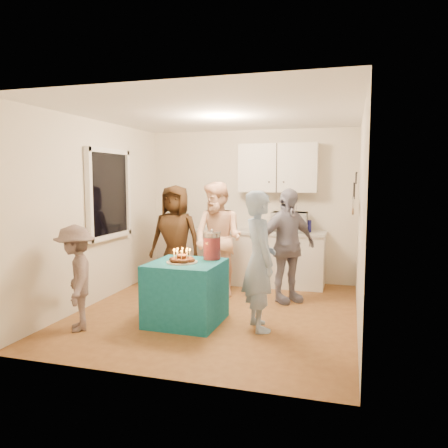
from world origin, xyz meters
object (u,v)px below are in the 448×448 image
(party_table, at_px, (186,292))
(microwave, at_px, (289,222))
(counter, at_px, (258,259))
(man_birthday, at_px, (259,261))
(child_near_left, at_px, (76,278))
(punch_jar, at_px, (212,246))
(woman_back_center, at_px, (218,239))
(woman_back_right, at_px, (287,246))
(woman_back_left, at_px, (176,238))

(party_table, bearing_deg, microwave, 66.34)
(party_table, bearing_deg, counter, 78.68)
(counter, bearing_deg, man_birthday, -77.74)
(child_near_left, bearing_deg, counter, 114.59)
(counter, distance_m, man_birthday, 2.25)
(punch_jar, bearing_deg, party_table, -133.09)
(punch_jar, bearing_deg, woman_back_center, 102.85)
(child_near_left, bearing_deg, party_table, 81.71)
(man_birthday, bearing_deg, party_table, 64.00)
(counter, height_order, punch_jar, punch_jar)
(microwave, distance_m, man_birthday, 2.18)
(counter, bearing_deg, woman_back_center, -116.22)
(party_table, bearing_deg, woman_back_right, 50.23)
(woman_back_center, bearing_deg, counter, 83.13)
(punch_jar, bearing_deg, woman_back_left, 129.97)
(woman_back_left, bearing_deg, party_table, -62.84)
(counter, distance_m, party_table, 2.25)
(punch_jar, height_order, child_near_left, child_near_left)
(microwave, relative_size, party_table, 0.68)
(man_birthday, xyz_separation_m, woman_back_left, (-1.64, 1.40, 0.02))
(man_birthday, relative_size, woman_back_right, 1.00)
(counter, relative_size, punch_jar, 6.47)
(party_table, height_order, woman_back_right, woman_back_right)
(man_birthday, height_order, woman_back_center, woman_back_center)
(child_near_left, bearing_deg, microwave, 107.11)
(woman_back_center, bearing_deg, man_birthday, -35.65)
(microwave, height_order, man_birthday, man_birthday)
(counter, relative_size, man_birthday, 1.34)
(child_near_left, bearing_deg, punch_jar, 85.94)
(punch_jar, bearing_deg, counter, 84.38)
(man_birthday, relative_size, woman_back_center, 0.95)
(woman_back_left, height_order, child_near_left, woman_back_left)
(counter, distance_m, child_near_left, 3.22)
(microwave, distance_m, party_table, 2.50)
(man_birthday, bearing_deg, child_near_left, 78.85)
(woman_back_left, relative_size, child_near_left, 1.34)
(counter, xyz_separation_m, woman_back_center, (-0.43, -0.88, 0.43))
(counter, bearing_deg, woman_back_left, -147.00)
(counter, height_order, microwave, microwave)
(woman_back_left, height_order, woman_back_right, woman_back_left)
(microwave, xyz_separation_m, punch_jar, (-0.71, -1.93, -0.14))
(man_birthday, relative_size, child_near_left, 1.32)
(counter, xyz_separation_m, woman_back_left, (-1.17, -0.76, 0.41))
(counter, xyz_separation_m, man_birthday, (0.47, -2.17, 0.39))
(woman_back_right, bearing_deg, counter, 79.50)
(woman_back_center, height_order, child_near_left, woman_back_center)
(microwave, relative_size, punch_jar, 1.69)
(party_table, distance_m, woman_back_center, 1.41)
(counter, xyz_separation_m, punch_jar, (-0.19, -1.93, 0.50))
(punch_jar, bearing_deg, child_near_left, -148.16)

